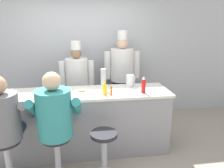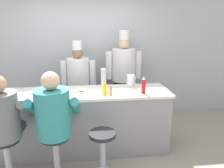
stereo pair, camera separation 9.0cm
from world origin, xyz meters
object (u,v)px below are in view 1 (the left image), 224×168
at_px(mustard_bottle_yellow, 105,89).
at_px(hot_sauce_bottle_orange, 111,91).
at_px(cup_stack_steel, 103,79).
at_px(diner_seated_grey, 3,120).
at_px(ketchup_bottle_red, 144,85).
at_px(diner_seated_teal, 55,116).
at_px(empty_stool_round, 104,147).
at_px(cook_in_whites_far, 122,72).
at_px(water_pitcher_clear, 130,81).
at_px(cereal_bowl, 60,92).
at_px(cook_in_whites_near, 77,81).
at_px(breakfast_plate, 82,92).

xyz_separation_m(mustard_bottle_yellow, hot_sauce_bottle_orange, (0.09, -0.05, -0.02)).
bearing_deg(cup_stack_steel, diner_seated_grey, -151.16).
distance_m(ketchup_bottle_red, cup_stack_steel, 0.63).
xyz_separation_m(diner_seated_grey, diner_seated_teal, (0.60, 0.00, 0.01)).
distance_m(ketchup_bottle_red, empty_stool_round, 1.07).
xyz_separation_m(ketchup_bottle_red, cook_in_whites_far, (-0.09, 1.24, -0.09)).
bearing_deg(water_pitcher_clear, hot_sauce_bottle_orange, -131.34).
height_order(cup_stack_steel, diner_seated_grey, diner_seated_grey).
xyz_separation_m(diner_seated_teal, empty_stool_round, (0.60, -0.04, -0.47)).
relative_size(hot_sauce_bottle_orange, cereal_bowl, 0.99).
distance_m(diner_seated_teal, empty_stool_round, 0.76).
bearing_deg(hot_sauce_bottle_orange, diner_seated_teal, -152.12).
bearing_deg(cereal_bowl, hot_sauce_bottle_orange, -14.22).
distance_m(cereal_bowl, cook_in_whites_far, 1.60).
xyz_separation_m(hot_sauce_bottle_orange, cook_in_whites_far, (0.40, 1.30, -0.04)).
bearing_deg(mustard_bottle_yellow, cup_stack_steel, 88.28).
bearing_deg(cook_in_whites_far, diner_seated_grey, -136.11).
distance_m(hot_sauce_bottle_orange, cook_in_whites_near, 1.23).
bearing_deg(mustard_bottle_yellow, ketchup_bottle_red, 0.76).
distance_m(breakfast_plate, cook_in_whites_far, 1.37).
bearing_deg(cook_in_whites_far, cereal_bowl, -135.99).
xyz_separation_m(diner_seated_teal, cook_in_whites_near, (0.26, 1.52, 0.03)).
bearing_deg(water_pitcher_clear, breakfast_plate, -164.62).
relative_size(mustard_bottle_yellow, cup_stack_steel, 0.61).
xyz_separation_m(ketchup_bottle_red, cereal_bowl, (-1.24, 0.13, -0.09)).
distance_m(ketchup_bottle_red, breakfast_plate, 0.93).
height_order(hot_sauce_bottle_orange, cook_in_whites_near, cook_in_whites_near).
bearing_deg(mustard_bottle_yellow, empty_stool_round, -98.09).
height_order(hot_sauce_bottle_orange, water_pitcher_clear, water_pitcher_clear).
bearing_deg(empty_stool_round, breakfast_plate, 112.03).
distance_m(mustard_bottle_yellow, diner_seated_teal, 0.83).
relative_size(diner_seated_grey, cook_in_whites_far, 0.77).
bearing_deg(empty_stool_round, diner_seated_teal, 176.53).
distance_m(water_pitcher_clear, cook_in_whites_near, 1.13).
height_order(water_pitcher_clear, diner_seated_teal, diner_seated_teal).
bearing_deg(breakfast_plate, cereal_bowl, -177.36).
bearing_deg(mustard_bottle_yellow, water_pitcher_clear, 39.11).
bearing_deg(cup_stack_steel, diner_seated_teal, -133.97).
distance_m(breakfast_plate, diner_seated_teal, 0.71).
height_order(breakfast_plate, cereal_bowl, cereal_bowl).
height_order(breakfast_plate, diner_seated_teal, diner_seated_teal).
xyz_separation_m(water_pitcher_clear, empty_stool_round, (-0.53, -0.86, -0.65)).
bearing_deg(breakfast_plate, cook_in_whites_near, 95.20).
relative_size(mustard_bottle_yellow, cook_in_whites_far, 0.11).
xyz_separation_m(cereal_bowl, cook_in_whites_far, (1.15, 1.11, 0.00)).
distance_m(breakfast_plate, diner_seated_grey, 1.13).
height_order(hot_sauce_bottle_orange, breakfast_plate, hot_sauce_bottle_orange).
bearing_deg(hot_sauce_bottle_orange, diner_seated_grey, -163.49).
xyz_separation_m(breakfast_plate, cook_in_whites_far, (0.82, 1.09, 0.02)).
bearing_deg(breakfast_plate, diner_seated_teal, -119.49).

